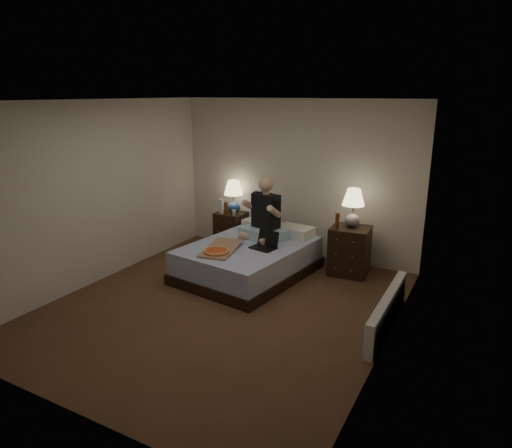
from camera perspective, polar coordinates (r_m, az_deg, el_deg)
The scene contains 19 objects.
floor at distance 5.82m, azimuth -4.27°, elevation -10.26°, with size 4.00×4.50×0.00m, color brown.
ceiling at distance 5.22m, azimuth -4.85°, elevation 15.16°, with size 4.00×4.50×0.00m, color white.
wall_back at distance 7.33m, azimuth 5.03°, elevation 5.60°, with size 4.00×2.50×0.00m, color beige.
wall_front at distance 3.79m, azimuth -23.31°, elevation -5.88°, with size 4.00×2.50×0.00m, color beige.
wall_left at distance 6.66m, azimuth -19.22°, elevation 3.68°, with size 4.50×2.50×0.00m, color beige.
wall_right at distance 4.65m, azimuth 16.68°, elevation -1.23°, with size 4.50×2.50×0.00m, color beige.
bed at distance 6.67m, azimuth -0.96°, elevation -4.48°, with size 1.42×1.89×0.47m, color #576EAF.
nightstand_left at distance 7.86m, azimuth -3.13°, elevation -0.73°, with size 0.47×0.42×0.61m, color black.
nightstand_right at distance 6.81m, azimuth 11.60°, elevation -3.30°, with size 0.55×0.49×0.71m, color black.
lamp_left at distance 7.70m, azimuth -2.82°, elevation 3.42°, with size 0.32×0.32×0.56m, color navy, non-canonical shape.
lamp_right at distance 6.68m, azimuth 12.04°, elevation 1.99°, with size 0.32×0.32×0.56m, color gray, non-canonical shape.
water_bottle at distance 7.72m, azimuth -4.38°, elevation 2.23°, with size 0.07×0.07×0.25m, color silver.
soda_can at distance 7.57m, azimuth -2.80°, elevation 1.39°, with size 0.07×0.07×0.10m, color beige.
beer_bottle_left at distance 7.59m, azimuth -3.78°, elevation 1.92°, with size 0.06×0.06×0.23m, color #5B290D.
beer_bottle_right at distance 6.59m, azimuth 10.12°, elevation 0.40°, with size 0.06×0.06×0.23m, color #5C2E0D.
person at distance 6.72m, azimuth 0.96°, elevation 1.96°, with size 0.66×0.52×0.93m, color black, non-canonical shape.
laptop at distance 6.37m, azimuth 0.89°, elevation -2.07°, with size 0.34×0.28×0.24m, color black, non-canonical shape.
pizza_box at distance 6.18m, azimuth -4.99°, elevation -3.50°, with size 0.40×0.76×0.08m, color #A57E63, non-canonical shape.
radiator at distance 5.46m, azimuth 16.08°, elevation -10.43°, with size 0.10×1.60×0.40m, color silver.
Camera 1 is at (2.84, -4.38, 2.59)m, focal length 32.00 mm.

